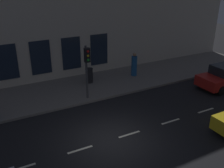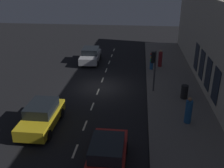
% 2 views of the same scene
% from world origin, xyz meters
% --- Properties ---
extents(ground_plane, '(60.00, 60.00, 0.00)m').
position_xyz_m(ground_plane, '(0.00, 0.00, 0.00)').
color(ground_plane, black).
extents(sidewalk, '(4.50, 32.00, 0.15)m').
position_xyz_m(sidewalk, '(6.25, 0.00, 0.07)').
color(sidewalk, slate).
rests_on(sidewalk, ground).
extents(building_facade, '(0.65, 32.00, 7.23)m').
position_xyz_m(building_facade, '(8.80, -0.00, 3.61)').
color(building_facade, beige).
rests_on(building_facade, ground).
extents(lane_centre_line, '(0.12, 27.20, 0.01)m').
position_xyz_m(lane_centre_line, '(0.00, -1.00, 0.00)').
color(lane_centre_line, beige).
rests_on(lane_centre_line, ground).
extents(traffic_light, '(0.48, 0.32, 3.35)m').
position_xyz_m(traffic_light, '(4.38, -0.67, 2.48)').
color(traffic_light, '#424244').
rests_on(traffic_light, sidewalk).
extents(pedestrian_1, '(0.46, 0.46, 1.76)m').
position_xyz_m(pedestrian_1, '(6.47, -5.34, 0.95)').
color(pedestrian_1, '#1E5189').
rests_on(pedestrian_1, sidewalk).
extents(trash_bin, '(0.54, 0.54, 1.04)m').
position_xyz_m(trash_bin, '(6.77, -1.77, 0.67)').
color(trash_bin, black).
rests_on(trash_bin, sidewalk).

